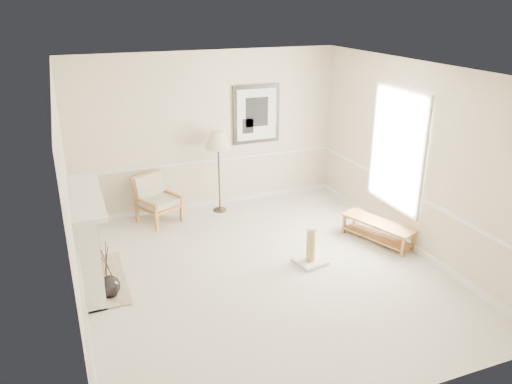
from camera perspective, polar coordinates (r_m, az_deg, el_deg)
ground at (r=7.38m, az=0.84°, el=-9.16°), size 5.50×5.50×0.00m
room at (r=6.75m, az=1.76°, el=5.17°), size 5.04×5.54×2.92m
fireplace at (r=7.19m, az=-18.70°, el=-5.45°), size 0.64×1.64×1.31m
floor_vase at (r=7.03m, az=-16.40°, el=-10.34°), size 0.29×0.29×0.84m
armchair at (r=9.01m, az=-11.45°, el=-0.54°), size 0.87×0.89×0.84m
floor_lamp at (r=8.98m, az=-4.36°, el=5.73°), size 0.54×0.54×1.53m
bench at (r=8.38m, az=13.74°, el=-4.05°), size 0.79×1.30×0.36m
scratching_post at (r=7.57m, az=6.24°, el=-6.85°), size 0.50×0.50×0.59m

